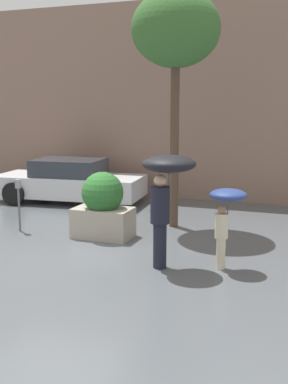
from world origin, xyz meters
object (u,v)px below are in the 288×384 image
at_px(planter_box, 103,206).
at_px(parked_car_near, 70,182).
at_px(person_adult, 166,182).
at_px(person_child, 226,208).
at_px(parking_meter, 18,194).
at_px(street_tree, 176,32).

relative_size(planter_box, parked_car_near, 0.32).
bearing_deg(person_adult, person_child, -10.42).
bearing_deg(parked_car_near, person_child, -133.74).
height_order(planter_box, parked_car_near, planter_box).
xyz_separation_m(planter_box, person_child, (2.92, -1.12, 0.42)).
height_order(person_child, parking_meter, person_child).
distance_m(planter_box, street_tree, 4.27).
height_order(person_adult, parking_meter, person_adult).
xyz_separation_m(person_child, parking_meter, (-4.95, 0.92, -0.24)).
distance_m(person_child, parking_meter, 5.04).
bearing_deg(street_tree, parking_meter, -152.39).
height_order(planter_box, parking_meter, planter_box).
bearing_deg(person_adult, parking_meter, 134.62).
distance_m(person_adult, street_tree, 4.21).
xyz_separation_m(planter_box, parked_car_near, (-2.64, 3.27, -0.09)).
bearing_deg(parked_car_near, parking_meter, -175.57).
relative_size(person_adult, parked_car_near, 0.45).
xyz_separation_m(planter_box, street_tree, (1.18, 1.48, 3.82)).
xyz_separation_m(parked_car_near, street_tree, (3.82, -1.79, 3.91)).
bearing_deg(planter_box, parked_car_near, 128.90).
bearing_deg(street_tree, parked_car_near, 154.89).
height_order(person_adult, person_child, person_adult).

